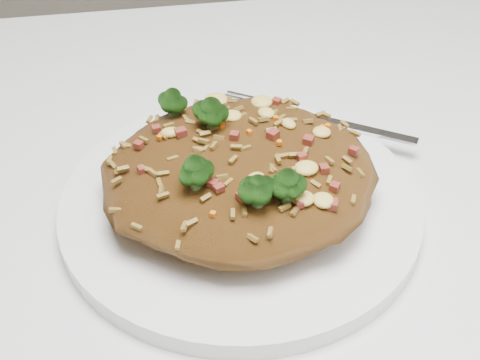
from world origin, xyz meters
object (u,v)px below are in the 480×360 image
object	(u,v)px
dining_table	(361,346)
fork	(326,121)
plate	(240,204)
fried_rice	(239,165)

from	to	relation	value
dining_table	fork	distance (m)	0.17
plate	fork	distance (m)	0.11
plate	fried_rice	world-z (taller)	fried_rice
plate	fried_rice	xyz separation A→B (m)	(-0.00, -0.00, 0.04)
fried_rice	fork	distance (m)	0.12
plate	fork	xyz separation A→B (m)	(0.08, 0.08, 0.01)
dining_table	fork	size ratio (longest dim) A/B	8.31
dining_table	plate	world-z (taller)	plate
fork	fried_rice	bearing A→B (deg)	-104.29
plate	fried_rice	distance (m)	0.04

